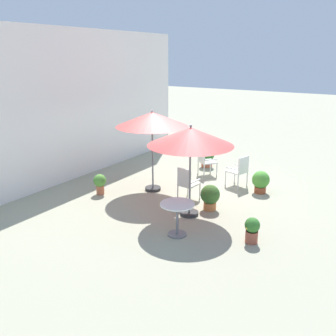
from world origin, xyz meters
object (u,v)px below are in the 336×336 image
cafe_table_0 (177,213)px  potted_plant_1 (261,181)px  patio_chair_0 (187,182)px  patio_chair_2 (205,160)px  patio_umbrella_0 (191,137)px  patio_umbrella_1 (152,120)px  potted_plant_0 (100,182)px  potted_plant_3 (210,196)px  patio_chair_1 (239,169)px  potted_plant_2 (252,229)px  potted_plant_4 (207,156)px

cafe_table_0 → potted_plant_1: 3.45m
patio_chair_0 → patio_chair_2: 2.21m
patio_umbrella_0 → patio_umbrella_1: patio_umbrella_1 is taller
potted_plant_0 → potted_plant_3: 3.08m
patio_umbrella_1 → cafe_table_0: patio_umbrella_1 is taller
patio_chair_0 → patio_chair_1: size_ratio=0.98×
potted_plant_0 → potted_plant_2: size_ratio=1.04×
potted_plant_3 → patio_chair_2: bearing=29.8°
patio_chair_2 → potted_plant_2: size_ratio=1.54×
patio_chair_0 → potted_plant_1: bearing=-42.3°
patio_umbrella_0 → cafe_table_0: patio_umbrella_0 is taller
patio_umbrella_0 → potted_plant_4: bearing=21.1°
potted_plant_1 → potted_plant_3: potted_plant_3 is taller
patio_chair_0 → potted_plant_1: (1.57, -1.43, -0.16)m
patio_chair_2 → potted_plant_4: (0.85, 0.37, -0.12)m
cafe_table_0 → potted_plant_3: 1.59m
patio_chair_2 → potted_plant_4: size_ratio=1.22×
potted_plant_1 → potted_plant_4: size_ratio=0.91×
potted_plant_0 → potted_plant_1: potted_plant_1 is taller
patio_umbrella_1 → patio_umbrella_0: bearing=-118.4°
potted_plant_1 → potted_plant_3: size_ratio=0.97×
patio_umbrella_1 → potted_plant_4: bearing=-5.0°
patio_chair_2 → patio_chair_0: bearing=-165.1°
potted_plant_0 → potted_plant_4: bearing=-18.3°
potted_plant_2 → cafe_table_0: bearing=110.4°
patio_umbrella_0 → cafe_table_0: bearing=-164.2°
patio_umbrella_1 → potted_plant_3: patio_umbrella_1 is taller
cafe_table_0 → patio_chair_2: 4.18m
patio_umbrella_0 → patio_chair_2: 3.41m
patio_chair_2 → potted_plant_0: (-3.03, 1.65, -0.16)m
patio_umbrella_0 → potted_plant_4: patio_umbrella_0 is taller
potted_plant_2 → potted_plant_4: 5.32m
patio_chair_0 → patio_chair_2: size_ratio=1.07×
patio_chair_2 → potted_plant_4: patio_chair_2 is taller
cafe_table_0 → potted_plant_0: size_ratio=1.29×
patio_chair_0 → potted_plant_3: patio_chair_0 is taller
potted_plant_0 → potted_plant_1: size_ratio=0.91×
potted_plant_1 → potted_plant_3: bearing=160.2°
patio_umbrella_0 → patio_chair_0: patio_umbrella_0 is taller
patio_chair_0 → potted_plant_1: size_ratio=1.44×
potted_plant_0 → potted_plant_1: (2.47, -3.65, 0.01)m
potted_plant_1 → potted_plant_0: bearing=124.1°
patio_umbrella_1 → potted_plant_0: size_ratio=4.03×
patio_umbrella_0 → patio_umbrella_1: 1.94m
patio_chair_1 → patio_chair_2: patio_chair_1 is taller
potted_plant_4 → patio_chair_0: bearing=-162.5°
cafe_table_0 → potted_plant_4: 5.10m
patio_umbrella_1 → patio_chair_0: size_ratio=2.54×
potted_plant_3 → patio_umbrella_0: bearing=153.6°
potted_plant_0 → potted_plant_4: potted_plant_4 is taller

